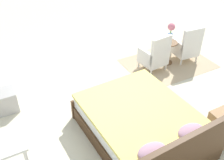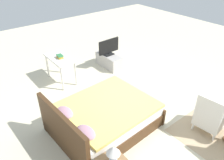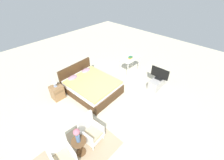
{
  "view_description": "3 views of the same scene",
  "coord_description": "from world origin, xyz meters",
  "px_view_note": "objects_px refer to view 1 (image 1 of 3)",
  "views": [
    {
      "loc": [
        1.79,
        3.5,
        3.46
      ],
      "look_at": [
        -0.02,
        0.07,
        0.71
      ],
      "focal_mm": 42.0,
      "sensor_mm": 36.0,
      "label": 1
    },
    {
      "loc": [
        -3.01,
        3.03,
        3.43
      ],
      "look_at": [
        0.37,
        0.34,
        0.76
      ],
      "focal_mm": 35.0,
      "sensor_mm": 36.0,
      "label": 2
    },
    {
      "loc": [
        -3.05,
        -2.97,
        4.2
      ],
      "look_at": [
        0.25,
        0.13,
        0.82
      ],
      "focal_mm": 24.0,
      "sensor_mm": 36.0,
      "label": 3
    }
  ],
  "objects_px": {
    "armchair_by_window_left": "(187,47)",
    "nightstand": "(224,128)",
    "bed": "(142,126)",
    "armchair_by_window_right": "(155,56)",
    "side_table": "(168,50)",
    "flower_vase": "(171,31)"
  },
  "relations": [
    {
      "from": "bed",
      "to": "armchair_by_window_left",
      "type": "xyz_separation_m",
      "value": [
        -2.41,
        -1.69,
        0.08
      ]
    },
    {
      "from": "armchair_by_window_right",
      "to": "nightstand",
      "type": "height_order",
      "value": "armchair_by_window_right"
    },
    {
      "from": "flower_vase",
      "to": "nightstand",
      "type": "distance_m",
      "value": 2.65
    },
    {
      "from": "side_table",
      "to": "armchair_by_window_right",
      "type": "bearing_deg",
      "value": 13.15
    },
    {
      "from": "bed",
      "to": "nightstand",
      "type": "relative_size",
      "value": 3.67
    },
    {
      "from": "bed",
      "to": "flower_vase",
      "type": "height_order",
      "value": "flower_vase"
    },
    {
      "from": "bed",
      "to": "armchair_by_window_left",
      "type": "bearing_deg",
      "value": -144.95
    },
    {
      "from": "armchair_by_window_left",
      "to": "nightstand",
      "type": "xyz_separation_m",
      "value": [
        1.24,
        2.36,
        -0.09
      ]
    },
    {
      "from": "armchair_by_window_right",
      "to": "side_table",
      "type": "height_order",
      "value": "armchair_by_window_right"
    },
    {
      "from": "side_table",
      "to": "flower_vase",
      "type": "distance_m",
      "value": 0.51
    },
    {
      "from": "bed",
      "to": "armchair_by_window_left",
      "type": "height_order",
      "value": "bed"
    },
    {
      "from": "flower_vase",
      "to": "nightstand",
      "type": "relative_size",
      "value": 0.81
    },
    {
      "from": "armchair_by_window_left",
      "to": "nightstand",
      "type": "bearing_deg",
      "value": 62.26
    },
    {
      "from": "bed",
      "to": "nightstand",
      "type": "height_order",
      "value": "bed"
    },
    {
      "from": "armchair_by_window_left",
      "to": "side_table",
      "type": "distance_m",
      "value": 0.49
    },
    {
      "from": "armchair_by_window_left",
      "to": "nightstand",
      "type": "height_order",
      "value": "armchair_by_window_left"
    },
    {
      "from": "bed",
      "to": "nightstand",
      "type": "xyz_separation_m",
      "value": [
        -1.17,
        0.67,
        -0.0
      ]
    },
    {
      "from": "side_table",
      "to": "nightstand",
      "type": "height_order",
      "value": "nightstand"
    },
    {
      "from": "armchair_by_window_right",
      "to": "bed",
      "type": "bearing_deg",
      "value": 49.32
    },
    {
      "from": "armchair_by_window_right",
      "to": "nightstand",
      "type": "xyz_separation_m",
      "value": [
        0.28,
        2.36,
        -0.09
      ]
    },
    {
      "from": "bed",
      "to": "flower_vase",
      "type": "distance_m",
      "value": 2.71
    },
    {
      "from": "bed",
      "to": "side_table",
      "type": "bearing_deg",
      "value": -136.98
    }
  ]
}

